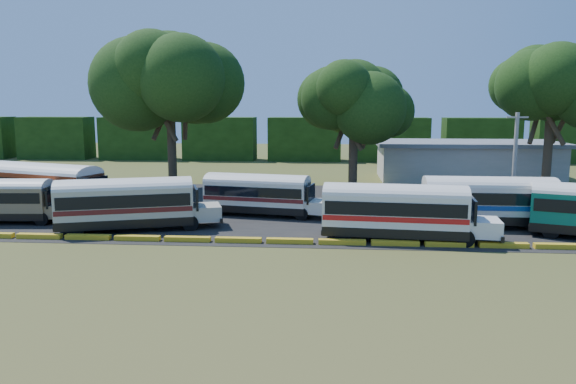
# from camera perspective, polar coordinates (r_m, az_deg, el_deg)

# --- Properties ---
(ground) EXTENTS (160.00, 160.00, 0.00)m
(ground) POSITION_cam_1_polar(r_m,az_deg,el_deg) (31.63, -2.68, -5.66)
(ground) COLOR #3D4E1A
(ground) RESTS_ON ground
(asphalt_strip) EXTENTS (64.00, 24.00, 0.02)m
(asphalt_strip) POSITION_cam_1_polar(r_m,az_deg,el_deg) (43.19, 0.64, -1.64)
(asphalt_strip) COLOR black
(asphalt_strip) RESTS_ON ground
(curb) EXTENTS (53.70, 0.45, 0.30)m
(curb) POSITION_cam_1_polar(r_m,az_deg,el_deg) (32.55, -2.46, -4.96)
(curb) COLOR gold
(curb) RESTS_ON ground
(terminal_building) EXTENTS (19.00, 9.00, 4.00)m
(terminal_building) POSITION_cam_1_polar(r_m,az_deg,el_deg) (62.26, 17.66, 3.11)
(terminal_building) COLOR beige
(terminal_building) RESTS_ON ground
(treeline_backdrop) EXTENTS (130.00, 4.00, 6.00)m
(treeline_backdrop) POSITION_cam_1_polar(r_m,az_deg,el_deg) (78.60, 1.72, 5.40)
(treeline_backdrop) COLOR black
(treeline_backdrop) RESTS_ON ground
(bus_red) EXTENTS (11.50, 6.26, 3.69)m
(bus_red) POSITION_cam_1_polar(r_m,az_deg,el_deg) (44.47, -23.42, 0.67)
(bus_red) COLOR black
(bus_red) RESTS_ON ground
(bus_cream_west) EXTENTS (10.44, 5.53, 3.34)m
(bus_cream_west) POSITION_cam_1_polar(r_m,az_deg,el_deg) (36.80, -15.86, -0.89)
(bus_cream_west) COLOR black
(bus_cream_west) RESTS_ON ground
(bus_cream_east) EXTENTS (9.38, 3.89, 3.00)m
(bus_cream_east) POSITION_cam_1_polar(r_m,az_deg,el_deg) (40.19, -2.89, -0.02)
(bus_cream_east) COLOR black
(bus_cream_east) RESTS_ON ground
(bus_white_red) EXTENTS (10.35, 3.43, 3.34)m
(bus_white_red) POSITION_cam_1_polar(r_m,az_deg,el_deg) (33.48, 11.14, -1.68)
(bus_white_red) COLOR black
(bus_white_red) RESTS_ON ground
(bus_white_blue) EXTENTS (10.14, 2.67, 3.32)m
(bus_white_blue) POSITION_cam_1_polar(r_m,az_deg,el_deg) (38.63, 20.00, -0.66)
(bus_white_blue) COLOR black
(bus_white_blue) RESTS_ON ground
(tree_west) EXTENTS (10.87, 10.87, 14.37)m
(tree_west) POSITION_cam_1_polar(r_m,az_deg,el_deg) (52.59, -11.94, 11.39)
(tree_west) COLOR #3D2F1E
(tree_west) RESTS_ON ground
(tree_center) EXTENTS (8.42, 8.42, 11.86)m
(tree_center) POSITION_cam_1_polar(r_m,az_deg,el_deg) (51.15, 6.74, 9.76)
(tree_center) COLOR #3D2F1E
(tree_center) RESTS_ON ground
(tree_east) EXTENTS (8.97, 8.97, 12.94)m
(tree_east) POSITION_cam_1_polar(r_m,az_deg,el_deg) (56.73, 25.29, 9.78)
(tree_east) COLOR #3D2F1E
(tree_east) RESTS_ON ground
(utility_pole) EXTENTS (1.60, 0.30, 7.31)m
(utility_pole) POSITION_cam_1_polar(r_m,az_deg,el_deg) (46.26, 22.05, 3.11)
(utility_pole) COLOR gray
(utility_pole) RESTS_ON ground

